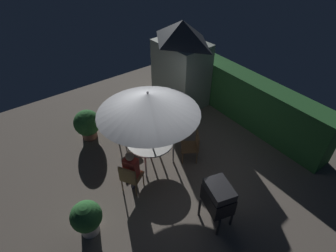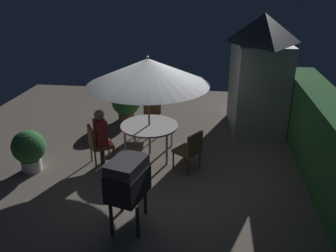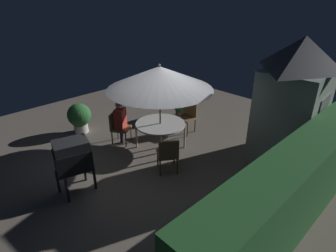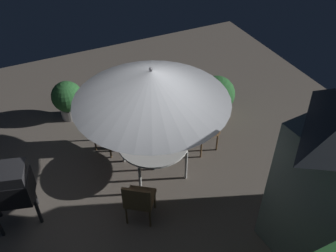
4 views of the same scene
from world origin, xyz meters
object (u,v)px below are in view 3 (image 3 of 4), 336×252
chair_toward_hedge (188,115)px  person_in_red (120,117)px  chair_near_shed (118,126)px  patio_umbrella (160,78)px  patio_table (160,125)px  garden_shed (294,101)px  bbq_grill (73,157)px  potted_plant_by_shed (79,117)px  potted_plant_by_grill (183,101)px  chair_far_side (168,153)px

chair_toward_hedge → person_in_red: bearing=-23.2°
chair_near_shed → patio_umbrella: bearing=122.2°
patio_table → person_in_red: 1.13m
garden_shed → chair_toward_hedge: garden_shed is taller
patio_umbrella → bbq_grill: patio_umbrella is taller
patio_table → patio_umbrella: patio_umbrella is taller
potted_plant_by_shed → potted_plant_by_grill: 3.34m
patio_umbrella → chair_toward_hedge: 1.91m
garden_shed → chair_far_side: bearing=-31.7°
patio_table → chair_toward_hedge: size_ratio=1.46×
garden_shed → chair_far_side: 3.19m
garden_shed → potted_plant_by_shed: bearing=-58.9°
chair_near_shed → chair_far_side: size_ratio=1.00×
chair_near_shed → chair_toward_hedge: (-1.90, 0.87, 0.00)m
patio_umbrella → potted_plant_by_shed: (1.08, -2.36, -1.45)m
chair_toward_hedge → potted_plant_by_shed: 3.21m
bbq_grill → chair_far_side: bearing=154.8°
patio_umbrella → bbq_grill: (2.53, 0.11, -1.11)m
chair_far_side → person_in_red: 1.95m
patio_umbrella → bbq_grill: 2.76m
chair_toward_hedge → potted_plant_by_grill: 1.14m
patio_umbrella → bbq_grill: bearing=2.4°
chair_far_side → chair_toward_hedge: size_ratio=1.00×
potted_plant_by_grill → garden_shed: bearing=88.6°
patio_table → chair_near_shed: size_ratio=1.46×
patio_table → chair_toward_hedge: bearing=-173.0°
bbq_grill → potted_plant_by_grill: bbq_grill is taller
potted_plant_by_grill → person_in_red: size_ratio=0.78×
garden_shed → chair_toward_hedge: 2.98m
patio_umbrella → patio_table: bearing=-26.6°
chair_near_shed → potted_plant_by_shed: potted_plant_by_shed is taller
bbq_grill → chair_toward_hedge: size_ratio=1.33×
patio_table → patio_umbrella: (-0.00, 0.00, 1.28)m
chair_far_side → potted_plant_by_shed: size_ratio=0.99×
garden_shed → patio_table: 3.31m
garden_shed → potted_plant_by_shed: size_ratio=3.33×
chair_near_shed → chair_far_side: same height
chair_near_shed → potted_plant_by_shed: 1.41m
chair_far_side → bbq_grill: bearing=-25.2°
garden_shed → person_in_red: 4.38m
patio_table → person_in_red: person_in_red is taller
chair_toward_hedge → potted_plant_by_shed: size_ratio=0.99×
patio_table → potted_plant_by_shed: size_ratio=1.44×
chair_near_shed → potted_plant_by_grill: 2.62m
patio_umbrella → potted_plant_by_grill: size_ratio=2.72×
patio_umbrella → potted_plant_by_grill: (-1.98, -1.03, -1.42)m
garden_shed → chair_near_shed: size_ratio=3.36×
patio_umbrella → chair_toward_hedge: size_ratio=2.96×
chair_toward_hedge → patio_umbrella: bearing=7.0°
bbq_grill → chair_far_side: (-1.85, 0.87, -0.33)m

